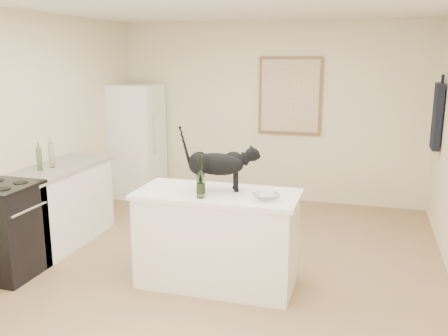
% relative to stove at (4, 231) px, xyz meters
% --- Properties ---
extents(floor, '(5.50, 5.50, 0.00)m').
position_rel_stove_xyz_m(floor, '(1.95, 0.60, -0.45)').
color(floor, '#9C7553').
rests_on(floor, ground).
extents(ceiling, '(5.50, 5.50, 0.00)m').
position_rel_stove_xyz_m(ceiling, '(1.95, 0.60, 2.15)').
color(ceiling, white).
rests_on(ceiling, ground).
extents(wall_back, '(4.50, 0.00, 4.50)m').
position_rel_stove_xyz_m(wall_back, '(1.95, 3.35, 0.85)').
color(wall_back, beige).
rests_on(wall_back, ground).
extents(wall_front, '(4.50, 0.00, 4.50)m').
position_rel_stove_xyz_m(wall_front, '(1.95, -2.15, 0.85)').
color(wall_front, beige).
rests_on(wall_front, ground).
extents(wall_left, '(0.00, 5.50, 5.50)m').
position_rel_stove_xyz_m(wall_left, '(-0.30, 0.60, 0.85)').
color(wall_left, beige).
rests_on(wall_left, ground).
extents(island_base, '(1.44, 0.67, 0.86)m').
position_rel_stove_xyz_m(island_base, '(2.05, 0.40, -0.02)').
color(island_base, white).
rests_on(island_base, floor).
extents(island_top, '(1.50, 0.70, 0.04)m').
position_rel_stove_xyz_m(island_top, '(2.05, 0.40, 0.43)').
color(island_top, white).
rests_on(island_top, island_base).
extents(left_cabinets, '(0.60, 1.40, 0.86)m').
position_rel_stove_xyz_m(left_cabinets, '(0.00, 0.90, -0.02)').
color(left_cabinets, white).
rests_on(left_cabinets, floor).
extents(left_countertop, '(0.62, 1.44, 0.04)m').
position_rel_stove_xyz_m(left_countertop, '(0.00, 0.90, 0.43)').
color(left_countertop, gray).
rests_on(left_countertop, left_cabinets).
extents(stove, '(0.60, 0.60, 0.90)m').
position_rel_stove_xyz_m(stove, '(0.00, 0.00, 0.00)').
color(stove, black).
rests_on(stove, floor).
extents(fridge, '(0.68, 0.68, 1.70)m').
position_rel_stove_xyz_m(fridge, '(0.00, 2.95, 0.40)').
color(fridge, white).
rests_on(fridge, floor).
extents(artwork_frame, '(0.90, 0.03, 1.10)m').
position_rel_stove_xyz_m(artwork_frame, '(2.25, 3.32, 1.10)').
color(artwork_frame, brown).
rests_on(artwork_frame, wall_back).
extents(artwork_canvas, '(0.82, 0.00, 1.02)m').
position_rel_stove_xyz_m(artwork_canvas, '(2.25, 3.30, 1.10)').
color(artwork_canvas, beige).
rests_on(artwork_canvas, wall_back).
extents(hanging_garment, '(0.08, 0.34, 0.80)m').
position_rel_stove_xyz_m(hanging_garment, '(4.14, 2.65, 0.95)').
color(hanging_garment, black).
rests_on(hanging_garment, wall_right).
extents(black_cat, '(0.67, 0.44, 0.45)m').
position_rel_stove_xyz_m(black_cat, '(2.04, 0.44, 0.68)').
color(black_cat, black).
rests_on(black_cat, island_top).
extents(wine_bottle, '(0.09, 0.09, 0.36)m').
position_rel_stove_xyz_m(wine_bottle, '(1.96, 0.19, 0.63)').
color(wine_bottle, '#355F26').
rests_on(wine_bottle, island_top).
extents(glass_bowl, '(0.30, 0.30, 0.06)m').
position_rel_stove_xyz_m(glass_bowl, '(2.53, 0.28, 0.48)').
color(glass_bowl, silver).
rests_on(glass_bowl, island_top).
extents(fridge_paper, '(0.04, 0.14, 0.18)m').
position_rel_stove_xyz_m(fridge_paper, '(0.34, 2.94, 0.87)').
color(fridge_paper, beige).
rests_on(fridge_paper, fridge).
extents(counter_bottle_cluster, '(0.09, 0.24, 0.28)m').
position_rel_stove_xyz_m(counter_bottle_cluster, '(-0.03, 0.78, 0.58)').
color(counter_bottle_cluster, '#226326').
rests_on(counter_bottle_cluster, left_countertop).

